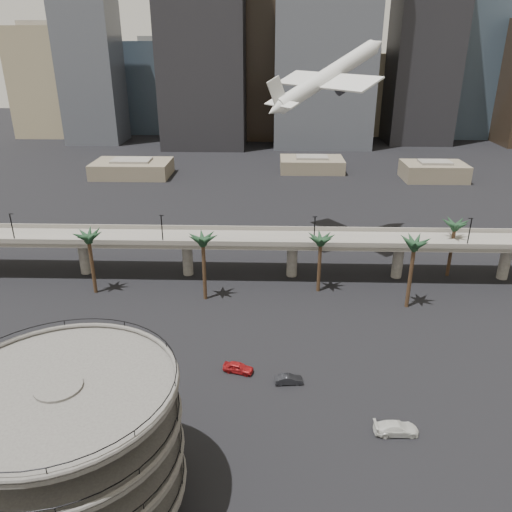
{
  "coord_description": "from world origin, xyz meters",
  "views": [
    {
      "loc": [
        6.34,
        -40.92,
        45.21
      ],
      "look_at": [
        4.25,
        28.0,
        15.87
      ],
      "focal_mm": 35.0,
      "sensor_mm": 36.0,
      "label": 1
    }
  ],
  "objects_px": {
    "parking_ramp": "(68,440)",
    "car_c": "(396,428)",
    "airborne_jet": "(327,77)",
    "car_a": "(238,368)",
    "overpass": "(239,243)",
    "car_b": "(289,379)"
  },
  "relations": [
    {
      "from": "car_a",
      "to": "car_c",
      "type": "distance_m",
      "value": 23.96
    },
    {
      "from": "airborne_jet",
      "to": "car_a",
      "type": "bearing_deg",
      "value": -141.35
    },
    {
      "from": "parking_ramp",
      "to": "car_c",
      "type": "relative_size",
      "value": 3.96
    },
    {
      "from": "parking_ramp",
      "to": "overpass",
      "type": "xyz_separation_m",
      "value": [
        13.0,
        59.0,
        -2.5
      ]
    },
    {
      "from": "parking_ramp",
      "to": "airborne_jet",
      "type": "xyz_separation_m",
      "value": [
        31.15,
        76.07,
        28.95
      ]
    },
    {
      "from": "car_a",
      "to": "car_c",
      "type": "xyz_separation_m",
      "value": [
        20.64,
        -12.17,
        0.03
      ]
    },
    {
      "from": "overpass",
      "to": "car_b",
      "type": "bearing_deg",
      "value": -75.79
    },
    {
      "from": "parking_ramp",
      "to": "airborne_jet",
      "type": "distance_m",
      "value": 87.15
    },
    {
      "from": "car_b",
      "to": "overpass",
      "type": "bearing_deg",
      "value": 8.58
    },
    {
      "from": "parking_ramp",
      "to": "airborne_jet",
      "type": "relative_size",
      "value": 0.79
    },
    {
      "from": "overpass",
      "to": "car_a",
      "type": "bearing_deg",
      "value": -86.96
    },
    {
      "from": "airborne_jet",
      "to": "car_a",
      "type": "xyz_separation_m",
      "value": [
        -16.34,
        -51.22,
        -38.01
      ]
    },
    {
      "from": "car_a",
      "to": "overpass",
      "type": "bearing_deg",
      "value": 18.09
    },
    {
      "from": "parking_ramp",
      "to": "overpass",
      "type": "relative_size",
      "value": 0.17
    },
    {
      "from": "overpass",
      "to": "airborne_jet",
      "type": "bearing_deg",
      "value": 43.24
    },
    {
      "from": "airborne_jet",
      "to": "car_c",
      "type": "xyz_separation_m",
      "value": [
        4.3,
        -63.39,
        -37.97
      ]
    },
    {
      "from": "overpass",
      "to": "airborne_jet",
      "type": "height_order",
      "value": "airborne_jet"
    },
    {
      "from": "overpass",
      "to": "car_c",
      "type": "bearing_deg",
      "value": -64.13
    },
    {
      "from": "overpass",
      "to": "car_c",
      "type": "relative_size",
      "value": 23.22
    },
    {
      "from": "parking_ramp",
      "to": "car_a",
      "type": "xyz_separation_m",
      "value": [
        14.82,
        24.85,
        -9.06
      ]
    },
    {
      "from": "car_b",
      "to": "car_a",
      "type": "bearing_deg",
      "value": 65.77
    },
    {
      "from": "overpass",
      "to": "airborne_jet",
      "type": "distance_m",
      "value": 40.12
    }
  ]
}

